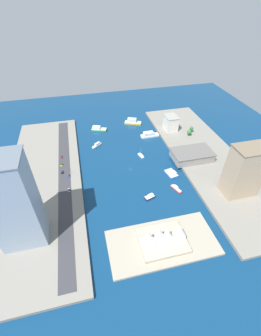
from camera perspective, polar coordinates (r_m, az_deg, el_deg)
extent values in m
plane|color=navy|center=(241.04, -0.03, -0.07)|extent=(440.00, 440.00, 0.00)
cube|color=gray|center=(270.03, 18.32, 2.96)|extent=(70.00, 240.00, 2.93)
cube|color=gray|center=(240.11, -20.76, -2.92)|extent=(70.00, 240.00, 2.93)
cube|color=#A89E89|center=(181.84, 7.98, -18.10)|extent=(82.14, 39.51, 2.00)
cube|color=#38383D|center=(236.38, -16.29, -1.98)|extent=(11.77, 228.00, 0.15)
cube|color=yellow|center=(323.05, 0.60, 11.33)|extent=(23.97, 15.50, 2.29)
cone|color=yellow|center=(321.98, 2.75, 11.19)|extent=(2.67, 2.67, 2.06)
cube|color=white|center=(321.44, 0.37, 11.94)|extent=(13.32, 9.76, 5.24)
cube|color=beige|center=(322.49, 0.60, 11.52)|extent=(23.01, 14.88, 0.10)
cube|color=white|center=(257.98, 2.63, 3.12)|extent=(5.73, 10.18, 1.40)
cone|color=white|center=(261.54, 2.03, 3.71)|extent=(1.56, 1.56, 1.26)
cube|color=white|center=(256.70, 2.73, 3.27)|extent=(3.90, 5.72, 1.23)
cube|color=beige|center=(257.54, 2.64, 3.25)|extent=(5.50, 9.77, 0.10)
cylinder|color=silver|center=(255.28, 2.61, 4.11)|extent=(0.24, 0.24, 8.97)
cube|color=#2D8C4C|center=(309.31, -7.91, 9.57)|extent=(21.36, 14.14, 2.22)
cone|color=#2D8C4C|center=(307.22, -5.97, 9.52)|extent=(2.54, 2.54, 2.00)
cube|color=white|center=(308.70, -8.58, 10.03)|extent=(11.51, 9.03, 3.33)
cube|color=beige|center=(308.74, -7.93, 9.75)|extent=(20.50, 13.57, 0.10)
cube|color=red|center=(221.16, 11.40, -5.17)|extent=(7.82, 12.81, 1.59)
cone|color=red|center=(218.22, 12.61, -6.15)|extent=(1.86, 1.86, 1.43)
cube|color=white|center=(220.36, 11.30, -4.71)|extent=(4.38, 5.52, 1.93)
cube|color=beige|center=(220.57, 11.43, -5.01)|extent=(7.50, 12.29, 0.10)
cube|color=#999EA3|center=(276.90, -8.46, 5.58)|extent=(13.23, 11.77, 1.88)
cone|color=#999EA3|center=(272.80, -9.54, 4.87)|extent=(2.38, 2.38, 1.69)
cube|color=white|center=(276.42, -8.33, 6.06)|extent=(7.26, 6.64, 2.41)
cube|color=beige|center=(276.36, -8.48, 5.75)|extent=(12.70, 11.30, 0.10)
cube|color=#1E284C|center=(209.77, 4.83, -7.33)|extent=(10.42, 7.52, 1.98)
cone|color=#1E284C|center=(207.54, 3.66, -7.90)|extent=(2.26, 2.26, 1.78)
cube|color=white|center=(209.01, 5.14, -6.86)|extent=(5.66, 4.61, 1.61)
cube|color=beige|center=(209.02, 4.85, -7.13)|extent=(10.00, 7.22, 0.10)
cube|color=blue|center=(236.74, 10.18, -1.39)|extent=(11.84, 15.55, 1.87)
cone|color=blue|center=(241.34, 9.22, -0.33)|extent=(1.98, 1.98, 1.69)
cube|color=white|center=(234.47, 10.45, -1.26)|extent=(8.22, 6.48, 2.11)
cube|color=beige|center=(236.11, 10.21, -1.21)|extent=(11.36, 14.93, 0.10)
cube|color=silver|center=(294.20, 4.87, 8.13)|extent=(23.55, 8.32, 2.23)
cone|color=silver|center=(298.19, 7.12, 8.42)|extent=(2.07, 2.07, 2.01)
cube|color=white|center=(291.94, 4.54, 8.62)|extent=(12.57, 6.75, 4.23)
cube|color=beige|center=(293.60, 4.88, 8.33)|extent=(22.61, 7.98, 0.10)
cube|color=#8C9EB2|center=(170.60, -27.51, -8.13)|extent=(30.41, 23.29, 73.32)
cube|color=silver|center=(304.40, 10.07, 11.10)|extent=(14.60, 18.67, 17.68)
cube|color=#9D9992|center=(300.21, 10.27, 12.65)|extent=(15.18, 19.42, 0.80)
cube|color=gray|center=(256.19, 15.17, 3.12)|extent=(42.18, 25.63, 8.66)
cube|color=slate|center=(253.52, 15.35, 3.98)|extent=(43.86, 26.65, 0.80)
cube|color=tan|center=(218.62, 26.83, -0.79)|extent=(29.87, 18.75, 48.34)
cube|color=#7C6B55|center=(205.41, 28.80, 4.45)|extent=(31.07, 19.50, 0.80)
cylinder|color=black|center=(249.16, -16.77, 0.48)|extent=(0.28, 0.65, 0.64)
cylinder|color=black|center=(249.41, -17.16, 0.43)|extent=(0.28, 0.65, 0.64)
cylinder|color=black|center=(251.63, -16.74, 0.92)|extent=(0.28, 0.65, 0.64)
cylinder|color=black|center=(251.88, -17.13, 0.87)|extent=(0.28, 0.65, 0.64)
cube|color=yellow|center=(250.32, -16.96, 0.73)|extent=(2.14, 4.56, 0.84)
cube|color=#262D38|center=(250.07, -16.99, 0.89)|extent=(1.81, 2.58, 0.62)
cylinder|color=black|center=(239.67, -16.59, -1.26)|extent=(0.26, 0.64, 0.64)
cylinder|color=black|center=(239.84, -16.99, -1.32)|extent=(0.26, 0.64, 0.64)
cylinder|color=black|center=(241.99, -16.60, -0.81)|extent=(0.26, 0.64, 0.64)
cylinder|color=black|center=(242.17, -17.00, -0.87)|extent=(0.26, 0.64, 0.64)
cube|color=black|center=(240.74, -16.81, -1.01)|extent=(1.95, 4.30, 0.77)
cube|color=#262D38|center=(240.48, -16.84, -0.86)|extent=(1.71, 2.41, 0.59)
cylinder|color=black|center=(236.44, -15.47, -1.65)|extent=(0.26, 0.64, 0.64)
cylinder|color=black|center=(236.31, -15.04, -1.58)|extent=(0.26, 0.64, 0.64)
cylinder|color=black|center=(233.97, -15.44, -2.15)|extent=(0.26, 0.64, 0.64)
cylinder|color=black|center=(233.84, -15.01, -2.08)|extent=(0.26, 0.64, 0.64)
cube|color=blue|center=(234.96, -15.25, -1.81)|extent=(2.05, 4.62, 0.74)
cube|color=#262D38|center=(234.40, -15.27, -1.74)|extent=(1.79, 2.60, 0.48)
cylinder|color=black|center=(220.33, -15.42, -5.26)|extent=(0.28, 0.65, 0.64)
cylinder|color=black|center=(220.22, -14.99, -5.18)|extent=(0.28, 0.65, 0.64)
cylinder|color=black|center=(217.96, -15.36, -5.84)|extent=(0.28, 0.65, 0.64)
cylinder|color=black|center=(217.85, -14.93, -5.77)|extent=(0.28, 0.65, 0.64)
cube|color=white|center=(218.86, -15.19, -5.45)|extent=(2.07, 4.73, 0.85)
cube|color=#262D38|center=(218.19, -15.22, -5.35)|extent=(1.76, 2.67, 0.64)
cylinder|color=black|center=(260.59, -16.84, 2.38)|extent=(0.26, 0.64, 0.64)
cylinder|color=black|center=(260.75, -17.19, 2.33)|extent=(0.26, 0.64, 0.64)
cylinder|color=black|center=(263.17, -16.85, 2.78)|extent=(0.26, 0.64, 0.64)
cylinder|color=black|center=(263.32, -17.20, 2.73)|extent=(0.26, 0.64, 0.64)
cube|color=red|center=(261.78, -17.03, 2.61)|extent=(1.86, 4.53, 0.80)
cube|color=#262D38|center=(261.57, -17.06, 2.76)|extent=(1.62, 2.54, 0.59)
cylinder|color=black|center=(236.16, -14.80, -0.83)|extent=(0.18, 0.18, 5.50)
cube|color=black|center=(234.14, -14.93, -0.22)|extent=(0.36, 0.36, 1.00)
sphere|color=red|center=(233.93, -14.95, -0.16)|extent=(0.24, 0.24, 0.24)
sphere|color=yellow|center=(234.14, -14.93, -0.22)|extent=(0.24, 0.24, 0.24)
sphere|color=green|center=(234.36, -14.92, -0.29)|extent=(0.24, 0.24, 0.24)
cube|color=#BCAD93|center=(179.75, 8.05, -17.67)|extent=(34.99, 27.80, 3.00)
cone|color=white|center=(176.93, 12.34, -15.20)|extent=(11.28, 9.70, 14.26)
cone|color=white|center=(173.94, 9.29, -15.98)|extent=(9.94, 8.78, 13.84)
cone|color=white|center=(171.03, 7.28, -16.19)|extent=(13.08, 10.70, 17.55)
cone|color=white|center=(169.86, 4.58, -16.95)|extent=(12.39, 10.56, 15.74)
cylinder|color=brown|center=(305.66, 14.97, 9.00)|extent=(0.50, 0.50, 4.08)
sphere|color=#2D7233|center=(303.76, 15.10, 9.64)|extent=(4.79, 4.79, 4.79)
cylinder|color=brown|center=(297.79, 14.44, 8.12)|extent=(0.50, 0.50, 3.08)
sphere|color=#2D7233|center=(295.91, 14.56, 8.75)|extent=(5.66, 5.66, 5.66)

